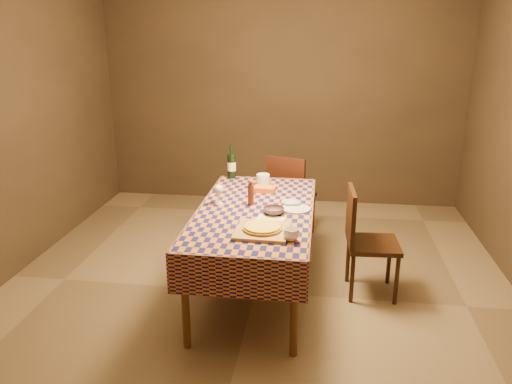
# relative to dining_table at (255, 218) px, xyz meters

# --- Properties ---
(room) EXTENTS (5.00, 5.10, 2.70)m
(room) POSITION_rel_dining_table_xyz_m (0.00, 0.00, 0.66)
(room) COLOR brown
(room) RESTS_ON ground
(dining_table) EXTENTS (0.94, 1.84, 0.77)m
(dining_table) POSITION_rel_dining_table_xyz_m (0.00, 0.00, 0.00)
(dining_table) COLOR brown
(dining_table) RESTS_ON ground
(cutting_board) EXTENTS (0.40, 0.40, 0.02)m
(cutting_board) POSITION_rel_dining_table_xyz_m (0.12, -0.48, 0.09)
(cutting_board) COLOR #987047
(cutting_board) RESTS_ON dining_table
(pizza) EXTENTS (0.30, 0.30, 0.03)m
(pizza) POSITION_rel_dining_table_xyz_m (0.12, -0.48, 0.11)
(pizza) COLOR #A0691A
(pizza) RESTS_ON cutting_board
(pepper_mill) EXTENTS (0.06, 0.06, 0.21)m
(pepper_mill) POSITION_rel_dining_table_xyz_m (-0.05, 0.10, 0.18)
(pepper_mill) COLOR #532613
(pepper_mill) RESTS_ON dining_table
(bowl) EXTENTS (0.19, 0.19, 0.05)m
(bowl) POSITION_rel_dining_table_xyz_m (0.16, -0.09, 0.10)
(bowl) COLOR #563D48
(bowl) RESTS_ON dining_table
(wine_glass) EXTENTS (0.08, 0.08, 0.17)m
(wine_glass) POSITION_rel_dining_table_xyz_m (-0.32, 0.09, 0.20)
(wine_glass) COLOR silver
(wine_glass) RESTS_ON dining_table
(wine_bottle) EXTENTS (0.09, 0.09, 0.33)m
(wine_bottle) POSITION_rel_dining_table_xyz_m (-0.35, 0.86, 0.20)
(wine_bottle) COLOR black
(wine_bottle) RESTS_ON dining_table
(deli_tub) EXTENTS (0.15, 0.15, 0.10)m
(deli_tub) POSITION_rel_dining_table_xyz_m (-0.01, 0.67, 0.13)
(deli_tub) COLOR white
(deli_tub) RESTS_ON dining_table
(takeout_container) EXTENTS (0.19, 0.14, 0.05)m
(takeout_container) POSITION_rel_dining_table_xyz_m (0.03, 0.47, 0.10)
(takeout_container) COLOR #CA611A
(takeout_container) RESTS_ON dining_table
(white_plate) EXTENTS (0.25, 0.25, 0.01)m
(white_plate) POSITION_rel_dining_table_xyz_m (0.33, 0.03, 0.08)
(white_plate) COLOR silver
(white_plate) RESTS_ON dining_table
(tumbler) EXTENTS (0.14, 0.14, 0.09)m
(tumbler) POSITION_rel_dining_table_xyz_m (0.33, -0.60, 0.12)
(tumbler) COLOR white
(tumbler) RESTS_ON dining_table
(flour_patch) EXTENTS (0.25, 0.21, 0.00)m
(flour_patch) POSITION_rel_dining_table_xyz_m (0.15, -0.23, 0.08)
(flour_patch) COLOR silver
(flour_patch) RESTS_ON dining_table
(flour_bag) EXTENTS (0.18, 0.14, 0.05)m
(flour_bag) POSITION_rel_dining_table_xyz_m (0.29, 0.13, 0.10)
(flour_bag) COLOR #929EBB
(flour_bag) RESTS_ON dining_table
(chair_far) EXTENTS (0.53, 0.54, 0.93)m
(chair_far) POSITION_rel_dining_table_xyz_m (0.20, 1.22, -0.17)
(chair_far) COLOR black
(chair_far) RESTS_ON ground
(chair_right) EXTENTS (0.45, 0.44, 0.93)m
(chair_right) POSITION_rel_dining_table_xyz_m (0.90, 0.13, -0.17)
(chair_right) COLOR black
(chair_right) RESTS_ON ground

